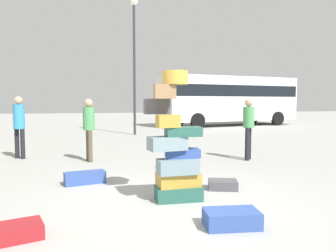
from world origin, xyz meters
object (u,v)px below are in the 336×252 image
object	(u,v)px
suitcase_charcoal_right_side	(223,185)
suitcase_maroon_upright_blue	(9,233)
person_bearded_onlooker	(89,124)
parked_bus	(229,98)
lamp_post	(134,47)
suitcase_navy_behind_tower	(232,219)
suitcase_tower	(175,150)
suitcase_slate_foreground_near	(180,180)
person_passerby_in_red	(19,122)
suitcase_maroon_foreground_far	(176,158)
person_tourist_with_camera	(249,123)
suitcase_navy_left_side	(85,178)

from	to	relation	value
suitcase_charcoal_right_side	suitcase_maroon_upright_blue	world-z (taller)	suitcase_maroon_upright_blue
person_bearded_onlooker	parked_bus	xyz separation A→B (m)	(8.59, 11.30, 0.84)
lamp_post	suitcase_charcoal_right_side	bearing A→B (deg)	-87.01
suitcase_navy_behind_tower	person_bearded_onlooker	distance (m)	5.42
person_bearded_onlooker	suitcase_charcoal_right_side	bearing A→B (deg)	22.61
suitcase_tower	suitcase_navy_behind_tower	size ratio (longest dim) A/B	3.02
suitcase_charcoal_right_side	person_bearded_onlooker	distance (m)	4.21
suitcase_maroon_upright_blue	parked_bus	xyz separation A→B (m)	(9.36, 16.14, 1.75)
suitcase_maroon_upright_blue	suitcase_charcoal_right_side	bearing A→B (deg)	7.80
suitcase_navy_behind_tower	suitcase_slate_foreground_near	bearing A→B (deg)	99.15
suitcase_navy_behind_tower	parked_bus	world-z (taller)	parked_bus
person_passerby_in_red	lamp_post	xyz separation A→B (m)	(3.83, 5.81, 3.11)
suitcase_tower	person_passerby_in_red	xyz separation A→B (m)	(-3.35, 4.60, 0.22)
suitcase_navy_behind_tower	parked_bus	xyz separation A→B (m)	(6.70, 16.30, 1.73)
suitcase_navy_behind_tower	parked_bus	distance (m)	17.71
suitcase_maroon_upright_blue	person_passerby_in_red	bearing A→B (deg)	83.50
suitcase_maroon_upright_blue	person_passerby_in_red	size ratio (longest dim) A/B	0.42
parked_bus	lamp_post	world-z (taller)	lamp_post
suitcase_charcoal_right_side	parked_bus	world-z (taller)	parked_bus
suitcase_maroon_foreground_far	person_tourist_with_camera	world-z (taller)	person_tourist_with_camera
suitcase_charcoal_right_side	parked_bus	xyz separation A→B (m)	(6.15, 14.60, 1.75)
suitcase_navy_left_side	suitcase_maroon_foreground_far	world-z (taller)	suitcase_maroon_foreground_far
person_tourist_with_camera	lamp_post	world-z (taller)	lamp_post
suitcase_slate_foreground_near	person_bearded_onlooker	xyz separation A→B (m)	(-1.76, 2.86, 0.89)
suitcase_slate_foreground_near	parked_bus	xyz separation A→B (m)	(6.84, 14.16, 1.73)
suitcase_tower	suitcase_maroon_foreground_far	world-z (taller)	suitcase_tower
suitcase_navy_left_side	suitcase_maroon_upright_blue	distance (m)	2.57
suitcase_tower	suitcase_slate_foreground_near	xyz separation A→B (m)	(0.31, 0.89, -0.71)
suitcase_maroon_foreground_far	suitcase_slate_foreground_near	bearing A→B (deg)	-118.06
person_passerby_in_red	lamp_post	bearing A→B (deg)	93.35
person_bearded_onlooker	lamp_post	xyz separation A→B (m)	(1.93, 6.66, 3.14)
parked_bus	suitcase_charcoal_right_side	bearing A→B (deg)	-124.98
person_tourist_with_camera	lamp_post	size ratio (longest dim) A/B	0.26
suitcase_navy_left_side	suitcase_slate_foreground_near	world-z (taller)	suitcase_navy_left_side
suitcase_slate_foreground_near	lamp_post	world-z (taller)	lamp_post
lamp_post	suitcase_maroon_upright_blue	bearing A→B (deg)	-103.15
suitcase_maroon_upright_blue	suitcase_maroon_foreground_far	bearing A→B (deg)	31.38
person_tourist_with_camera	suitcase_slate_foreground_near	bearing A→B (deg)	-9.45
person_bearded_onlooker	suitcase_maroon_foreground_far	bearing A→B (deg)	35.55
person_passerby_in_red	suitcase_charcoal_right_side	bearing A→B (deg)	-7.00
suitcase_charcoal_right_side	person_tourist_with_camera	world-z (taller)	person_tourist_with_camera
suitcase_slate_foreground_near	suitcase_maroon_foreground_far	size ratio (longest dim) A/B	1.00
suitcase_maroon_upright_blue	lamp_post	xyz separation A→B (m)	(2.69, 11.51, 4.05)
person_tourist_with_camera	parked_bus	world-z (taller)	parked_bus
suitcase_navy_left_side	person_passerby_in_red	bearing A→B (deg)	106.75
suitcase_tower	suitcase_maroon_foreground_far	bearing A→B (deg)	75.96
suitcase_navy_left_side	lamp_post	bearing A→B (deg)	64.39
suitcase_tower	person_passerby_in_red	size ratio (longest dim) A/B	1.20
suitcase_slate_foreground_near	parked_bus	distance (m)	15.82
lamp_post	suitcase_tower	bearing A→B (deg)	-92.62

